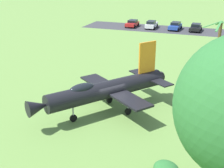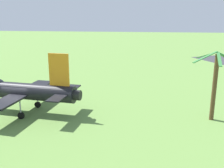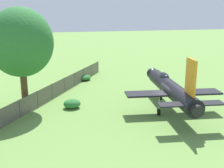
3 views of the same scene
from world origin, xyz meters
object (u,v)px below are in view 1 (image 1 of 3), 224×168
Objects in this scene: display_jet at (104,90)px; parked_car_blue at (175,26)px; palm_tree at (219,44)px; info_plaque at (87,79)px; parked_car_red at (132,23)px; parked_car_white at (151,24)px; parked_car_black at (196,27)px.

parked_car_blue is at bearing -143.38° from display_jet.
display_jet is at bearing 4.16° from parked_car_blue.
palm_tree is 16.28m from info_plaque.
parked_car_red is at bearing 127.60° from info_plaque.
info_plaque is at bearing -2.37° from parked_car_blue.
parked_car_blue is 1.04× the size of parked_car_red.
parked_car_white reaches higher than parked_car_blue.
parked_car_black reaches higher than info_plaque.
palm_tree is 24.85m from parked_car_blue.
parked_car_black is (-15.37, 35.49, -1.36)m from display_jet.
parked_car_blue is at bearing 90.75° from parked_car_red.
parked_car_blue is (-13.06, 31.21, -0.08)m from info_plaque.
palm_tree is at bearing 12.59° from parked_car_black.
parked_car_red is at bearing 86.64° from parked_car_white.
parked_car_black is 8.66m from parked_car_white.
display_jet is 17.50m from palm_tree.
display_jet is 38.69m from parked_car_black.
parked_car_blue is (-18.73, 16.14, -2.47)m from palm_tree.
display_jet is 2.89× the size of parked_car_black.
display_jet is 38.70m from parked_car_white.
display_jet is 2.72× the size of parked_car_white.
palm_tree is at bearing -150.74° from parked_car_white.
parked_car_black is at bearing -149.20° from display_jet.
palm_tree is 1.31× the size of parked_car_black.
parked_car_black is at bearing 106.22° from info_plaque.
info_plaque is 0.24× the size of parked_car_white.
info_plaque is (-5.75, 2.40, -1.25)m from display_jet.
parked_car_blue reaches higher than parked_car_black.
parked_car_blue is at bearing 112.72° from info_plaque.
parked_car_white is 1.07× the size of parked_car_red.
parked_car_white reaches higher than info_plaque.
parked_car_black is at bearing -89.94° from parked_car_white.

